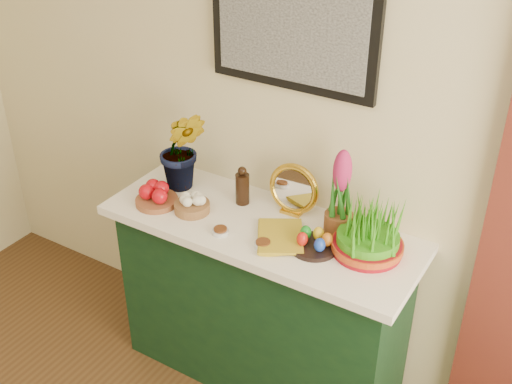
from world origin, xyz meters
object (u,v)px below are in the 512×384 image
(hyacinth_green, at_px, (182,137))
(wheatgrass_sabzeh, at_px, (369,231))
(mirror, at_px, (294,190))
(book, at_px, (258,236))
(sideboard, at_px, (262,305))

(hyacinth_green, relative_size, wheatgrass_sabzeh, 1.81)
(mirror, xyz_separation_m, book, (-0.02, -0.26, -0.10))
(mirror, xyz_separation_m, wheatgrass_sabzeh, (0.40, -0.11, -0.01))
(sideboard, bearing_deg, wheatgrass_sabzeh, 4.36)
(book, height_order, wheatgrass_sabzeh, wheatgrass_sabzeh)
(sideboard, distance_m, hyacinth_green, 0.87)
(hyacinth_green, relative_size, book, 2.13)
(sideboard, relative_size, book, 5.29)
(hyacinth_green, distance_m, wheatgrass_sabzeh, 0.95)
(mirror, bearing_deg, wheatgrass_sabzeh, -15.49)
(sideboard, height_order, mirror, mirror)
(wheatgrass_sabzeh, bearing_deg, sideboard, -175.64)
(book, distance_m, wheatgrass_sabzeh, 0.46)
(sideboard, height_order, book, book)
(sideboard, xyz_separation_m, hyacinth_green, (-0.47, 0.07, 0.73))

